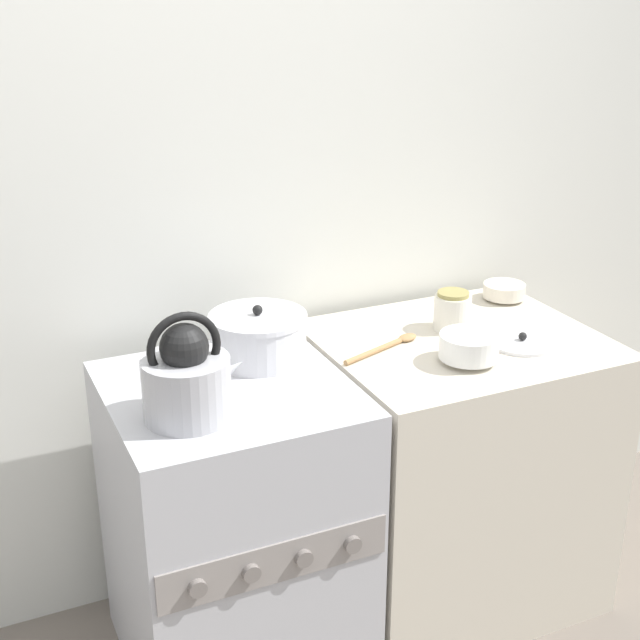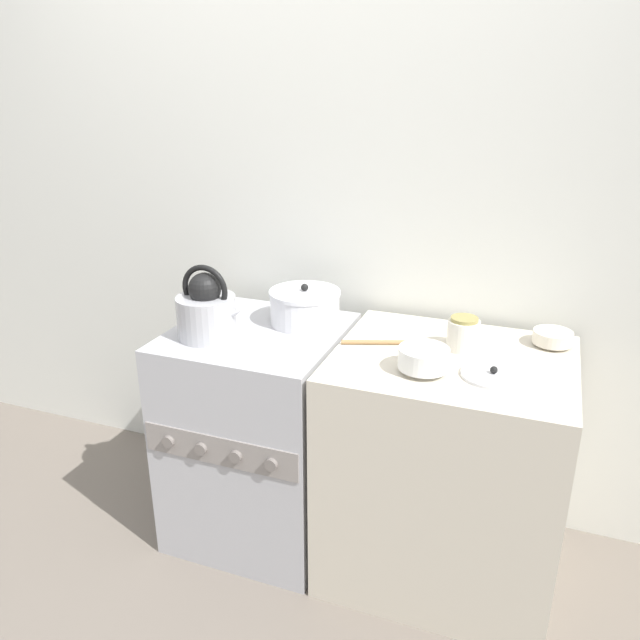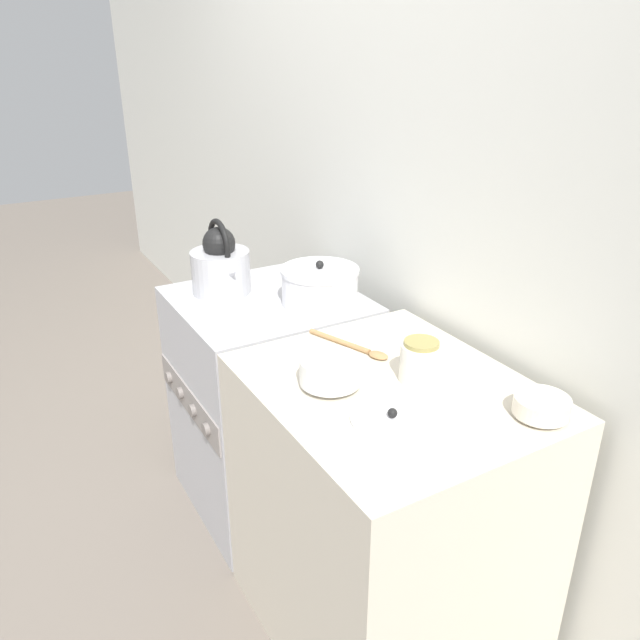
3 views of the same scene
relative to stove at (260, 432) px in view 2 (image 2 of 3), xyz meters
The scene contains 11 objects.
ground_plane 0.53m from the stove, 90.00° to the right, with size 12.00×12.00×0.00m, color #70665B.
wall_back 0.93m from the stove, 90.00° to the left, with size 7.00×0.06×2.50m.
stove is the anchor object (origin of this frame).
counter 0.72m from the stove, ahead, with size 0.79×0.67×0.86m.
kettle 0.56m from the stove, 140.54° to the right, with size 0.26×0.21×0.27m.
cooking_pot 0.53m from the stove, 45.12° to the left, with size 0.27×0.27×0.16m.
enamel_bowl 0.81m from the stove, 10.74° to the right, with size 0.16×0.16×0.08m.
small_ceramic_bowl 1.14m from the stove, 13.32° to the left, with size 0.13×0.13×0.05m.
storage_jar 0.88m from the stove, ahead, with size 0.11×0.11×0.12m.
loose_pot_lid 0.96m from the stove, ahead, with size 0.20×0.20×0.03m.
wooden_spoon 0.66m from the stove, ahead, with size 0.28×0.12×0.02m.
Camera 2 is at (0.97, -1.59, 1.72)m, focal length 35.00 mm.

